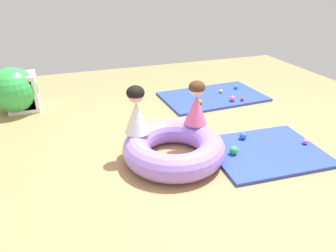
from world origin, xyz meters
TOP-DOWN VIEW (x-y plane):
  - ground_plane at (0.00, 0.00)m, footprint 8.00×8.00m
  - gym_mat_front at (1.29, 1.68)m, footprint 1.74×1.11m
  - gym_mat_near_left at (1.06, -0.16)m, footprint 1.33×1.08m
  - inflatable_cushion at (-0.02, 0.06)m, footprint 1.15×1.15m
  - child_in_pink at (0.34, 0.29)m, footprint 0.32×0.32m
  - child_in_white at (-0.37, 0.29)m, footprint 0.39×0.39m
  - play_ball_pink at (1.47, 1.35)m, footprint 0.09×0.09m
  - play_ball_blue at (0.94, 0.17)m, footprint 0.09×0.09m
  - play_ball_green at (0.65, -0.12)m, footprint 0.10×0.10m
  - play_ball_orange at (0.92, 1.39)m, footprint 0.08×0.08m
  - play_ball_red at (1.63, 1.30)m, footprint 0.06×0.06m
  - play_ball_yellow at (1.47, 1.75)m, footprint 0.06×0.06m
  - play_ball_teal at (1.83, 1.85)m, footprint 0.07×0.07m
  - play_ball_pink_second at (1.59, -0.20)m, footprint 0.07×0.07m
  - exercise_ball_large at (-1.80, 2.14)m, footprint 0.68×0.68m
  - storage_cube at (-1.70, 2.16)m, footprint 0.44×0.44m

SIDE VIEW (x-z plane):
  - ground_plane at x=0.00m, z-range 0.00..0.00m
  - gym_mat_front at x=1.29m, z-range 0.00..0.04m
  - gym_mat_near_left at x=1.06m, z-range 0.00..0.04m
  - play_ball_red at x=1.63m, z-range 0.04..0.10m
  - play_ball_yellow at x=1.47m, z-range 0.04..0.10m
  - play_ball_pink_second at x=1.59m, z-range 0.04..0.11m
  - play_ball_teal at x=1.83m, z-range 0.04..0.11m
  - play_ball_orange at x=0.92m, z-range 0.04..0.12m
  - play_ball_blue at x=0.94m, z-range 0.04..0.13m
  - play_ball_pink at x=1.47m, z-range 0.04..0.13m
  - play_ball_green at x=0.65m, z-range 0.04..0.14m
  - inflatable_cushion at x=-0.02m, z-range 0.00..0.30m
  - storage_cube at x=-1.70m, z-range 0.00..0.56m
  - exercise_ball_large at x=-1.80m, z-range 0.00..0.68m
  - child_in_pink at x=0.34m, z-range 0.29..0.82m
  - child_in_white at x=-0.37m, z-range 0.29..0.84m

